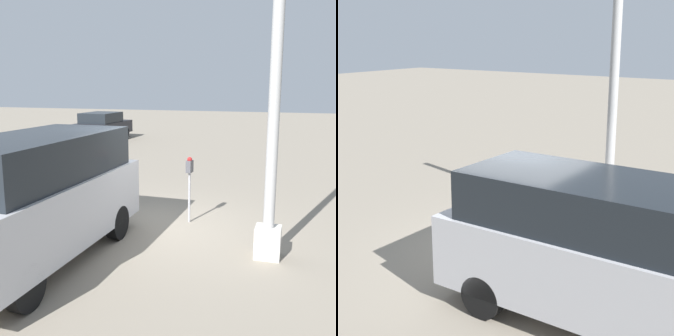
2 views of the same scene
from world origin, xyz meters
The scene contains 5 objects.
ground_plane centered at (0.00, 0.00, 0.00)m, with size 80.00×80.00×0.00m, color gray.
parking_meter_near centered at (-0.66, 0.54, 1.07)m, with size 0.21×0.13×1.46m.
lamp_post centered at (0.78, 2.35, 2.14)m, with size 0.44×0.44×5.78m.
parked_van centered at (2.14, -1.35, 1.16)m, with size 4.61×1.86×2.17m.
car_distant centered at (-12.93, -7.72, 0.78)m, with size 3.97×1.90×1.50m.
Camera 1 is at (7.94, 2.84, 2.98)m, focal length 45.00 mm.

